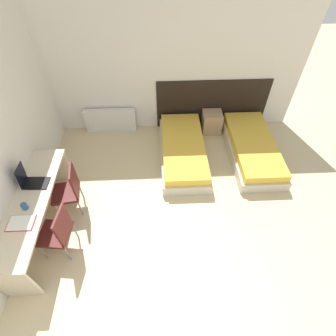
% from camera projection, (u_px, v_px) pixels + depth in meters
% --- Properties ---
extents(ground_plane, '(20.00, 20.00, 0.00)m').
position_uv_depth(ground_plane, '(176.00, 331.00, 3.21)').
color(ground_plane, beige).
extents(wall_back, '(5.43, 0.05, 2.70)m').
position_uv_depth(wall_back, '(163.00, 68.00, 4.93)').
color(wall_back, silver).
rests_on(wall_back, ground_plane).
extents(wall_left, '(0.05, 5.02, 2.70)m').
position_uv_depth(wall_left, '(1.00, 144.00, 3.50)').
color(wall_left, silver).
rests_on(wall_left, ground_plane).
extents(headboard_panel, '(2.33, 0.03, 1.09)m').
position_uv_depth(headboard_panel, '(212.00, 104.00, 5.53)').
color(headboard_panel, black).
rests_on(headboard_panel, ground_plane).
extents(bed_near_window, '(0.87, 1.93, 0.36)m').
position_uv_depth(bed_near_window, '(183.00, 150.00, 5.11)').
color(bed_near_window, beige).
rests_on(bed_near_window, ground_plane).
extents(bed_near_door, '(0.87, 1.93, 0.36)m').
position_uv_depth(bed_near_door, '(252.00, 148.00, 5.16)').
color(bed_near_door, beige).
rests_on(bed_near_door, ground_plane).
extents(nightstand, '(0.40, 0.36, 0.46)m').
position_uv_depth(nightstand, '(212.00, 122.00, 5.62)').
color(nightstand, tan).
rests_on(nightstand, ground_plane).
extents(radiator, '(1.08, 0.12, 0.53)m').
position_uv_depth(radiator, '(110.00, 120.00, 5.62)').
color(radiator, silver).
rests_on(radiator, ground_plane).
extents(desk, '(0.51, 2.05, 0.73)m').
position_uv_depth(desk, '(34.00, 207.00, 3.75)').
color(desk, beige).
rests_on(desk, ground_plane).
extents(chair_near_laptop, '(0.47, 0.47, 0.92)m').
position_uv_depth(chair_near_laptop, '(69.00, 189.00, 4.07)').
color(chair_near_laptop, '#511919').
rests_on(chair_near_laptop, ground_plane).
extents(chair_near_notebook, '(0.46, 0.46, 0.92)m').
position_uv_depth(chair_near_notebook, '(58.00, 231.00, 3.58)').
color(chair_near_notebook, '#511919').
rests_on(chair_near_notebook, ground_plane).
extents(laptop, '(0.36, 0.25, 0.36)m').
position_uv_depth(laptop, '(31.00, 180.00, 3.78)').
color(laptop, black).
rests_on(laptop, desk).
extents(open_notebook, '(0.34, 0.24, 0.02)m').
position_uv_depth(open_notebook, '(21.00, 223.00, 3.38)').
color(open_notebook, '#B21E1E').
rests_on(open_notebook, desk).
extents(mug, '(0.08, 0.08, 0.09)m').
position_uv_depth(mug, '(24.00, 206.00, 3.52)').
color(mug, '#2D5184').
rests_on(mug, desk).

